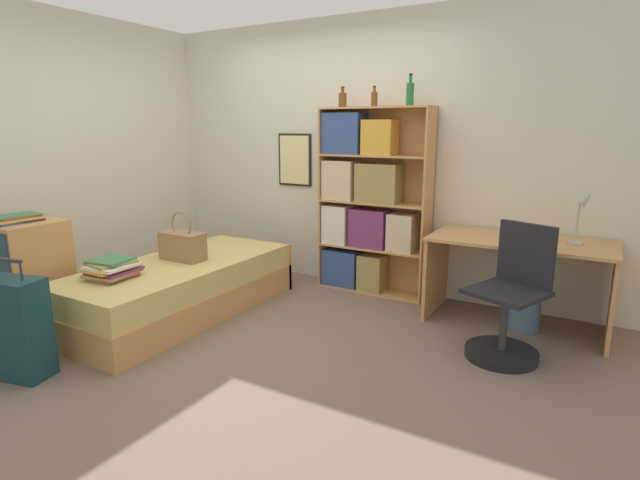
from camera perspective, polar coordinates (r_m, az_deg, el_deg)
The scene contains 17 objects.
ground_plane at distance 4.11m, azimuth -9.32°, elevation -9.80°, with size 14.00×14.00×0.00m, color #756051.
wall_back at distance 5.10m, azimuth 1.47°, elevation 9.77°, with size 10.00×0.09×2.60m.
wall_left at distance 5.27m, azimuth -26.56°, elevation 8.55°, with size 0.06×10.00×2.60m.
bed at distance 4.45m, azimuth -15.48°, elevation -5.28°, with size 0.91×2.06×0.45m.
handbag at distance 4.42m, azimuth -15.44°, elevation -0.58°, with size 0.39×0.19×0.42m.
book_stack_on_bed at distance 4.08m, azimuth -22.64°, elevation -3.03°, with size 0.35×0.38×0.15m.
suitcase at distance 3.74m, azimuth -31.46°, elevation -8.57°, with size 0.44×0.30×0.78m.
dresser at distance 4.56m, azimuth -30.35°, elevation -3.47°, with size 0.49×0.52×0.85m.
magazine_pile_on_dresser at distance 4.49m, azimuth -31.63°, elevation 2.10°, with size 0.30×0.37×0.06m.
bookcase at distance 4.77m, azimuth 5.04°, elevation 4.13°, with size 1.07×0.28×1.75m.
bottle_green at distance 4.82m, azimuth 2.60°, elevation 15.75°, with size 0.08×0.08×0.19m.
bottle_brown at distance 4.68m, azimuth 6.22°, elevation 15.76°, with size 0.06×0.06×0.18m.
bottle_clear at distance 4.54m, azimuth 10.26°, elevation 16.15°, with size 0.07×0.07×0.27m.
desk at distance 4.25m, azimuth 21.78°, elevation -2.58°, with size 1.37×0.67×0.71m.
desk_lamp at distance 4.15m, azimuth 27.87°, elevation 3.31°, with size 0.16×0.11×0.42m.
desk_chair at distance 3.71m, azimuth 20.72°, elevation -8.09°, with size 0.58×0.58×0.93m.
waste_bin at distance 4.28m, azimuth 22.29°, elevation -7.66°, with size 0.24×0.24×0.28m.
Camera 1 is at (2.45, -2.90, 1.56)m, focal length 28.00 mm.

